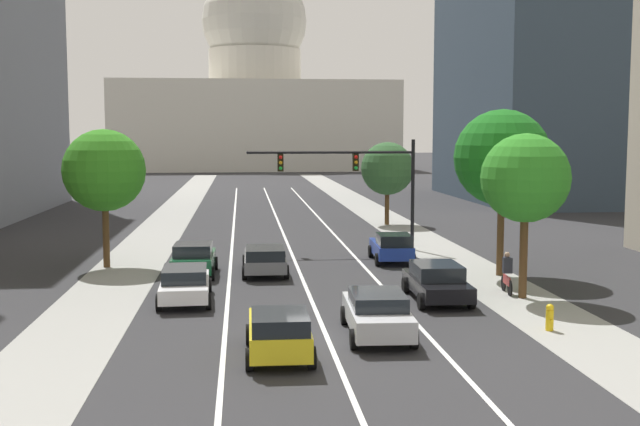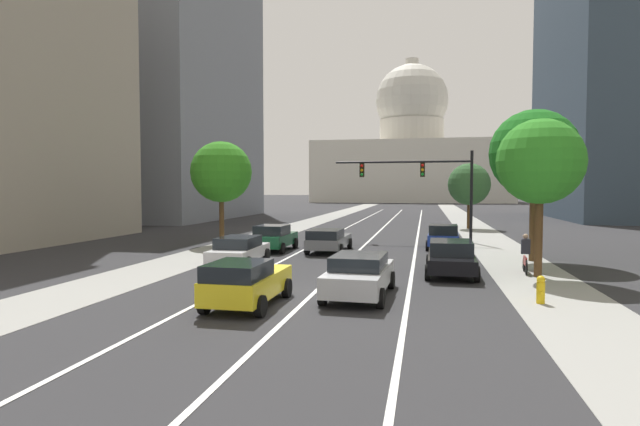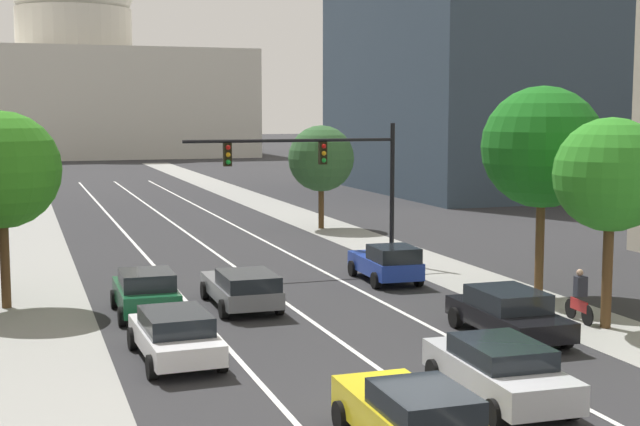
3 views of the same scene
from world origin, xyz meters
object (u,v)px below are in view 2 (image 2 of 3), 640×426
at_px(capitol_building, 411,154).
at_px(street_tree_mid_left, 221,172).
at_px(traffic_signal_mast, 425,178).
at_px(street_tree_far_right, 469,184).
at_px(car_gray, 328,239).
at_px(street_tree_near_right, 534,154).
at_px(car_green, 274,237).
at_px(car_white, 239,250).
at_px(car_black, 451,257).
at_px(car_yellow, 246,282).
at_px(cyclist, 525,254).
at_px(street_tree_mid_right, 540,162).
at_px(fire_hydrant, 541,289).
at_px(car_blue, 443,236).
at_px(car_silver, 359,274).

distance_m(capitol_building, street_tree_mid_left, 109.26).
bearing_deg(traffic_signal_mast, street_tree_far_right, 72.13).
relative_size(car_gray, street_tree_mid_left, 0.71).
distance_m(street_tree_mid_left, street_tree_near_right, 18.89).
bearing_deg(street_tree_mid_left, car_green, -31.91).
height_order(car_white, car_black, car_black).
xyz_separation_m(car_white, car_green, (-0.00, 5.68, 0.06)).
xyz_separation_m(capitol_building, car_yellow, (-1.64, -124.99, -12.00)).
relative_size(car_black, street_tree_far_right, 0.79).
bearing_deg(cyclist, street_tree_mid_left, 69.95).
xyz_separation_m(car_white, street_tree_near_right, (14.04, 4.33, 4.68)).
distance_m(traffic_signal_mast, street_tree_mid_left, 13.70).
distance_m(car_gray, street_tree_mid_right, 12.54).
bearing_deg(car_green, fire_hydrant, -131.80).
bearing_deg(fire_hydrant, car_white, 155.08).
bearing_deg(street_tree_mid_right, fire_hydrant, -100.59).
relative_size(car_green, traffic_signal_mast, 0.44).
bearing_deg(street_tree_mid_right, car_blue, 111.06).
bearing_deg(fire_hydrant, traffic_signal_mast, 101.41).
relative_size(street_tree_mid_right, street_tree_near_right, 0.86).
xyz_separation_m(car_black, street_tree_near_right, (4.23, 5.00, 4.66)).
distance_m(car_gray, traffic_signal_mast, 9.46).
height_order(car_green, street_tree_far_right, street_tree_far_right).
bearing_deg(car_white, traffic_signal_mast, -36.54).
xyz_separation_m(car_white, car_black, (9.81, -0.67, 0.02)).
bearing_deg(car_yellow, traffic_signal_mast, -14.10).
height_order(fire_hydrant, cyclist, cyclist).
distance_m(car_yellow, car_black, 9.85).
distance_m(traffic_signal_mast, street_tree_mid_right, 13.98).
height_order(capitol_building, street_tree_near_right, capitol_building).
height_order(car_black, street_tree_mid_left, street_tree_mid_left).
relative_size(car_green, car_black, 0.87).
distance_m(car_silver, street_tree_far_right, 31.34).
distance_m(car_silver, car_black, 6.10).
relative_size(capitol_building, cyclist, 29.07).
relative_size(car_white, car_silver, 0.96).
bearing_deg(cyclist, fire_hydrant, 179.06).
xyz_separation_m(car_gray, street_tree_far_right, (9.32, 19.04, 3.29)).
bearing_deg(street_tree_mid_left, car_silver, -52.48).
distance_m(car_black, street_tree_mid_right, 5.32).
distance_m(traffic_signal_mast, fire_hydrant, 19.09).
distance_m(car_black, traffic_signal_mast, 13.77).
xyz_separation_m(car_silver, street_tree_mid_right, (6.78, 5.21, 4.00)).
height_order(car_gray, car_black, car_black).
xyz_separation_m(car_blue, car_green, (-9.81, -2.84, 0.01)).
distance_m(car_yellow, traffic_signal_mast, 21.59).
xyz_separation_m(cyclist, street_tree_mid_left, (-17.37, 8.11, 3.89)).
height_order(car_white, car_silver, car_silver).
bearing_deg(traffic_signal_mast, car_white, -124.56).
bearing_deg(cyclist, street_tree_far_right, 5.91).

